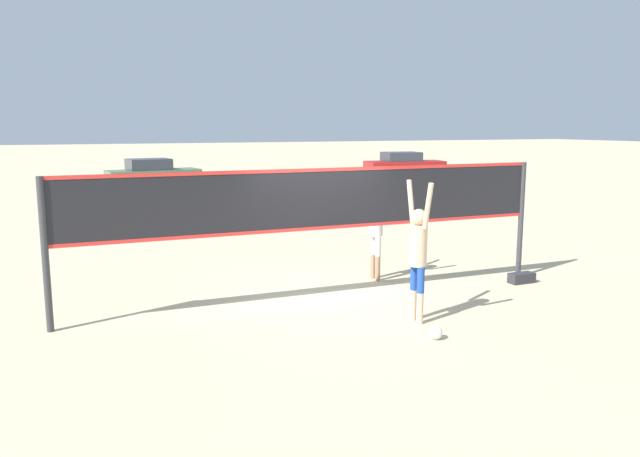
{
  "coord_description": "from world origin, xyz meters",
  "views": [
    {
      "loc": [
        -4.24,
        -10.03,
        3.12
      ],
      "look_at": [
        0.0,
        0.0,
        1.31
      ],
      "focal_mm": 35.0,
      "sensor_mm": 36.0,
      "label": 1
    }
  ],
  "objects_px": {
    "player_spiker": "(418,248)",
    "gear_bag": "(522,278)",
    "parked_car_near": "(153,175)",
    "parked_car_far": "(404,165)",
    "volleyball_net": "(320,206)",
    "player_blocker": "(376,222)",
    "volleyball": "(435,332)"
  },
  "relations": [
    {
      "from": "volleyball_net",
      "to": "parked_car_far",
      "type": "bearing_deg",
      "value": 56.43
    },
    {
      "from": "volleyball_net",
      "to": "parked_car_near",
      "type": "distance_m",
      "value": 21.84
    },
    {
      "from": "volleyball_net",
      "to": "player_spiker",
      "type": "distance_m",
      "value": 2.06
    },
    {
      "from": "player_blocker",
      "to": "parked_car_near",
      "type": "distance_m",
      "value": 20.93
    },
    {
      "from": "parked_car_far",
      "to": "player_blocker",
      "type": "bearing_deg",
      "value": -113.89
    },
    {
      "from": "volleyball_net",
      "to": "parked_car_far",
      "type": "height_order",
      "value": "volleyball_net"
    },
    {
      "from": "volleyball_net",
      "to": "gear_bag",
      "type": "height_order",
      "value": "volleyball_net"
    },
    {
      "from": "volleyball_net",
      "to": "player_spiker",
      "type": "xyz_separation_m",
      "value": [
        0.93,
        -1.77,
        -0.51
      ]
    },
    {
      "from": "volleyball_net",
      "to": "parked_car_near",
      "type": "bearing_deg",
      "value": 89.55
    },
    {
      "from": "gear_bag",
      "to": "parked_car_near",
      "type": "xyz_separation_m",
      "value": [
        -4.02,
        22.26,
        0.56
      ]
    },
    {
      "from": "gear_bag",
      "to": "parked_car_near",
      "type": "bearing_deg",
      "value": 100.24
    },
    {
      "from": "volleyball_net",
      "to": "player_blocker",
      "type": "height_order",
      "value": "volleyball_net"
    },
    {
      "from": "player_blocker",
      "to": "volleyball",
      "type": "distance_m",
      "value": 3.81
    },
    {
      "from": "player_spiker",
      "to": "gear_bag",
      "type": "distance_m",
      "value": 3.69
    },
    {
      "from": "volleyball_net",
      "to": "parked_car_near",
      "type": "xyz_separation_m",
      "value": [
        0.17,
        21.81,
        -1.05
      ]
    },
    {
      "from": "player_spiker",
      "to": "gear_bag",
      "type": "bearing_deg",
      "value": -67.8
    },
    {
      "from": "player_spiker",
      "to": "parked_car_far",
      "type": "height_order",
      "value": "player_spiker"
    },
    {
      "from": "volleyball_net",
      "to": "player_spiker",
      "type": "height_order",
      "value": "volleyball_net"
    },
    {
      "from": "player_spiker",
      "to": "parked_car_near",
      "type": "bearing_deg",
      "value": 1.84
    },
    {
      "from": "volleyball_net",
      "to": "parked_car_near",
      "type": "relative_size",
      "value": 1.95
    },
    {
      "from": "volleyball",
      "to": "parked_car_near",
      "type": "height_order",
      "value": "parked_car_near"
    },
    {
      "from": "volleyball_net",
      "to": "parked_car_near",
      "type": "height_order",
      "value": "volleyball_net"
    },
    {
      "from": "parked_car_near",
      "to": "volleyball_net",
      "type": "bearing_deg",
      "value": -97.3
    },
    {
      "from": "gear_bag",
      "to": "parked_car_far",
      "type": "height_order",
      "value": "parked_car_far"
    },
    {
      "from": "parked_car_far",
      "to": "volleyball_net",
      "type": "bearing_deg",
      "value": -115.71
    },
    {
      "from": "volleyball",
      "to": "gear_bag",
      "type": "bearing_deg",
      "value": 32.03
    },
    {
      "from": "player_blocker",
      "to": "parked_car_far",
      "type": "distance_m",
      "value": 26.22
    },
    {
      "from": "player_blocker",
      "to": "parked_car_near",
      "type": "bearing_deg",
      "value": -176.02
    },
    {
      "from": "volleyball",
      "to": "player_blocker",
      "type": "bearing_deg",
      "value": 76.07
    },
    {
      "from": "parked_car_near",
      "to": "player_blocker",
      "type": "bearing_deg",
      "value": -92.87
    },
    {
      "from": "volleyball",
      "to": "gear_bag",
      "type": "xyz_separation_m",
      "value": [
        3.45,
        2.16,
        -0.0
      ]
    },
    {
      "from": "volleyball_net",
      "to": "player_spiker",
      "type": "bearing_deg",
      "value": -62.42
    }
  ]
}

